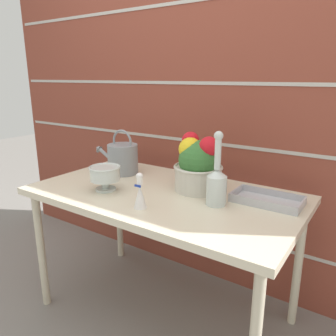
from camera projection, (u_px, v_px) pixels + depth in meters
The scene contains 9 objects.
ground_plane at pixel (164, 312), 1.90m from camera, with size 12.00×12.00×0.00m, color gray.
brick_wall at pixel (212, 113), 2.02m from camera, with size 3.60×0.08×2.20m.
patio_table at pixel (164, 203), 1.72m from camera, with size 1.39×0.78×0.74m.
watering_can at pixel (122, 158), 2.01m from camera, with size 0.33×0.18×0.27m.
crystal_pedestal_bowl at pixel (105, 175), 1.70m from camera, with size 0.16×0.16×0.13m.
flower_planter at pixel (198, 165), 1.70m from camera, with size 0.26×0.26×0.30m.
glass_decanter at pixel (217, 183), 1.50m from camera, with size 0.09×0.09×0.35m.
figurine_vase at pixel (140, 194), 1.48m from camera, with size 0.06×0.06×0.17m.
wire_tray at pixel (267, 201), 1.55m from camera, with size 0.32×0.18×0.04m.
Camera 1 is at (0.92, -1.32, 1.32)m, focal length 35.00 mm.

